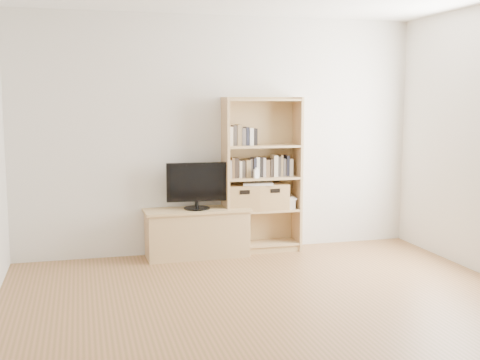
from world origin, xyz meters
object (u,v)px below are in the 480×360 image
object	(u,v)px
tv_stand	(197,234)
bookshelf	(262,175)
television	(197,186)
basket_right	(271,196)
laptop	(258,183)
basket_left	(242,198)
baby_monitor	(256,174)

from	to	relation	value
tv_stand	bookshelf	world-z (taller)	bookshelf
bookshelf	tv_stand	bearing A→B (deg)	-176.01
television	basket_right	size ratio (longest dim) A/B	1.87
bookshelf	television	size ratio (longest dim) A/B	2.67
tv_stand	bookshelf	size ratio (longest dim) A/B	0.63
tv_stand	laptop	xyz separation A→B (m)	(0.69, 0.03, 0.52)
tv_stand	basket_left	bearing A→B (deg)	4.07
basket_right	tv_stand	bearing A→B (deg)	-177.70
tv_stand	basket_right	distance (m)	0.93
television	basket_left	bearing A→B (deg)	8.36
television	basket_right	bearing A→B (deg)	6.32
basket_left	basket_right	xyz separation A→B (m)	(0.33, -0.00, 0.00)
television	laptop	bearing A→B (deg)	5.47
bookshelf	baby_monitor	xyz separation A→B (m)	(-0.10, -0.10, 0.03)
laptop	tv_stand	bearing A→B (deg)	-164.38
basket_left	television	bearing A→B (deg)	-171.78
television	baby_monitor	bearing A→B (deg)	-0.65
baby_monitor	laptop	bearing A→B (deg)	48.56
laptop	television	bearing A→B (deg)	-164.38
basket_left	basket_right	world-z (taller)	basket_right
bookshelf	laptop	size ratio (longest dim) A/B	5.23
bookshelf	laptop	distance (m)	0.11
basket_right	television	bearing A→B (deg)	-177.70
basket_right	laptop	bearing A→B (deg)	-174.02
tv_stand	laptop	distance (m)	0.87
baby_monitor	laptop	distance (m)	0.14
bookshelf	basket_right	size ratio (longest dim) A/B	4.98
basket_right	baby_monitor	bearing A→B (deg)	-156.54
tv_stand	baby_monitor	world-z (taller)	baby_monitor
bookshelf	basket_left	size ratio (longest dim) A/B	5.04
tv_stand	basket_right	size ratio (longest dim) A/B	3.15
baby_monitor	basket_right	distance (m)	0.35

